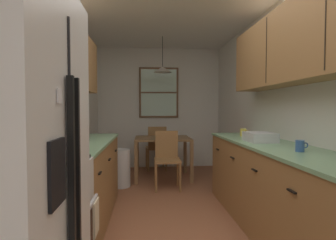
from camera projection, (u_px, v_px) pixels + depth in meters
The scene contains 21 objects.
ground_plane at pixel (170, 211), 3.38m from camera, with size 12.00×12.00×0.00m, color #995B3D.
wall_left at pixel (55, 107), 3.22m from camera, with size 0.10×9.00×2.55m, color white.
wall_right at pixel (277, 107), 3.44m from camera, with size 0.10×9.00×2.55m, color white.
wall_back at pixel (159, 108), 5.97m from camera, with size 4.40×0.10×2.55m, color white.
stove_range at pixel (35, 232), 1.75m from camera, with size 0.66×0.58×1.10m.
microwave_over_range at pixel (12, 50), 1.69m from camera, with size 0.39×0.60×0.32m.
counter_left at pixel (81, 182), 3.01m from camera, with size 0.64×1.95×0.90m.
upper_cabinets_left at pixel (65, 56), 2.89m from camera, with size 0.33×2.03×0.67m.
counter_right at pixel (287, 196), 2.53m from camera, with size 0.64×3.22×0.90m.
upper_cabinets_right at pixel (308, 39), 2.43m from camera, with size 0.33×2.90×0.74m.
dining_table at pixel (163, 144), 4.98m from camera, with size 0.99×0.82×0.74m.
dining_chair_near at pixel (167, 156), 4.37m from camera, with size 0.40×0.40×0.90m.
dining_chair_far at pixel (157, 146), 5.59m from camera, with size 0.44×0.44×0.90m.
pendant_light at pixel (163, 69), 4.92m from camera, with size 0.32×0.32×0.64m.
back_window at pixel (159, 93), 5.88m from camera, with size 0.84×0.05×1.07m.
trash_bin at pixel (120, 168), 4.44m from camera, with size 0.32×0.32×0.60m, color silver.
storage_canister at pixel (58, 141), 2.23m from camera, with size 0.11×0.11×0.19m.
dish_towel at pixel (96, 217), 1.92m from camera, with size 0.02×0.16×0.24m, color beige.
mug_by_coffeemaker at pixel (300, 146), 2.28m from camera, with size 0.11×0.07×0.10m.
mug_spare at pixel (243, 132), 3.57m from camera, with size 0.12×0.08×0.10m.
dish_rack at pixel (260, 137), 2.98m from camera, with size 0.28×0.34×0.10m, color silver.
Camera 1 is at (-0.29, -2.32, 1.26)m, focal length 29.46 mm.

